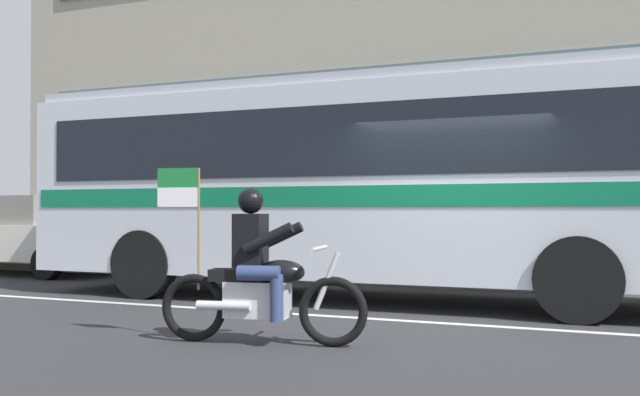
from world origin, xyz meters
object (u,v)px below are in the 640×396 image
at_px(transit_bus, 376,174).
at_px(fire_hydrant, 584,259).
at_px(parked_hatchback_downstreet, 21,233).
at_px(motorcycle_with_rider, 260,277).

height_order(transit_bus, fire_hydrant, transit_bus).
bearing_deg(transit_bus, parked_hatchback_downstreet, 170.62).
bearing_deg(transit_bus, motorcycle_with_rider, -88.28).
bearing_deg(parked_hatchback_downstreet, fire_hydrant, 6.95).
xyz_separation_m(motorcycle_with_rider, fire_hydrant, (2.62, 6.60, -0.15)).
bearing_deg(fire_hydrant, motorcycle_with_rider, -111.66).
distance_m(transit_bus, parked_hatchback_downstreet, 8.59).
distance_m(transit_bus, fire_hydrant, 4.11).
bearing_deg(motorcycle_with_rider, fire_hydrant, 68.34).
relative_size(transit_bus, parked_hatchback_downstreet, 2.26).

